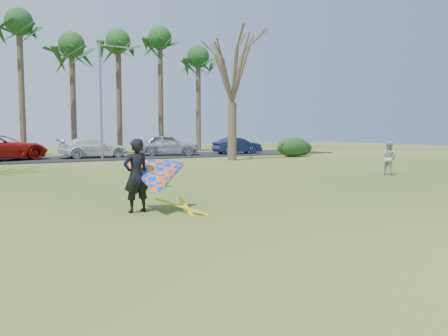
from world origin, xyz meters
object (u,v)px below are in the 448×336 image
car_5 (237,146)px  kite_flyer (153,179)px  car_2 (0,148)px  bare_tree_right (232,65)px  pedestrian_a (389,158)px  car_4 (168,145)px  streetlight (103,95)px  car_3 (93,148)px

car_5 → kite_flyer: (-16.03, -21.56, 0.11)m
car_2 → kite_flyer: 22.47m
bare_tree_right → pedestrian_a: bearing=-84.2°
car_4 → kite_flyer: bearing=176.6°
car_2 → car_5: (18.31, -0.79, -0.16)m
streetlight → car_4: streetlight is taller
pedestrian_a → bare_tree_right: bearing=-6.2°
car_5 → car_3: bearing=90.6°
car_3 → kite_flyer: bearing=168.2°
bare_tree_right → car_5: size_ratio=2.19×
pedestrian_a → kite_flyer: kite_flyer is taller
streetlight → kite_flyer: bearing=-101.5°
car_2 → kite_flyer: kite_flyer is taller
car_5 → car_2: bearing=92.1°
streetlight → kite_flyer: (-3.96, -19.50, -3.60)m
bare_tree_right → kite_flyer: 20.30m
kite_flyer → car_3: bearing=80.0°
bare_tree_right → car_2: size_ratio=1.49×
streetlight → pedestrian_a: bearing=-60.7°
bare_tree_right → pedestrian_a: (1.25, -12.17, -5.78)m
streetlight → car_3: (-0.03, 2.91, -3.68)m
car_3 → car_5: bearing=-95.8°
car_2 → car_4: size_ratio=1.24×
bare_tree_right → car_2: 16.65m
car_4 → bare_tree_right: bearing=-144.8°
streetlight → car_4: size_ratio=1.61×
pedestrian_a → car_4: bearing=-2.9°
streetlight → pedestrian_a: (9.09, -16.17, -3.68)m
bare_tree_right → kite_flyer: (-11.80, -15.50, -5.70)m
car_5 → streetlight: bearing=104.3°
streetlight → pedestrian_a: size_ratio=5.08×
streetlight → pedestrian_a: streetlight is taller
car_3 → kite_flyer: 22.76m
car_3 → pedestrian_a: size_ratio=3.19×
car_3 → bare_tree_right: bearing=-133.1°
bare_tree_right → car_2: (-14.09, 6.86, -5.65)m
car_2 → car_5: car_2 is taller
car_3 → kite_flyer: kite_flyer is taller
car_3 → car_4: bearing=-90.9°
car_5 → pedestrian_a: bearing=175.3°
car_3 → car_5: (12.10, -0.85, -0.04)m
car_2 → car_4: car_2 is taller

